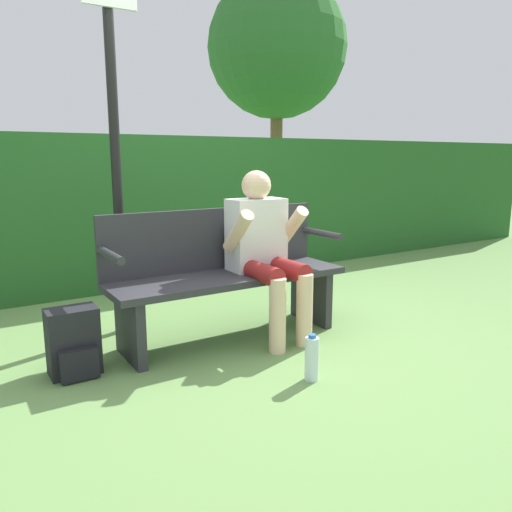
{
  "coord_description": "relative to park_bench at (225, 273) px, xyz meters",
  "views": [
    {
      "loc": [
        -1.62,
        -2.91,
        1.25
      ],
      "look_at": [
        0.15,
        -0.1,
        0.59
      ],
      "focal_mm": 35.0,
      "sensor_mm": 36.0,
      "label": 1
    }
  ],
  "objects": [
    {
      "name": "tree",
      "position": [
        3.38,
        4.31,
        2.58
      ],
      "size": [
        2.32,
        2.32,
        4.21
      ],
      "color": "brown",
      "rests_on": "ground"
    },
    {
      "name": "water_bottle",
      "position": [
        0.07,
        -0.89,
        -0.33
      ],
      "size": [
        0.08,
        0.08,
        0.27
      ],
      "color": "silver",
      "rests_on": "ground"
    },
    {
      "name": "backpack",
      "position": [
        -1.05,
        -0.09,
        -0.27
      ],
      "size": [
        0.28,
        0.25,
        0.4
      ],
      "color": "black",
      "rests_on": "ground"
    },
    {
      "name": "ground_plane",
      "position": [
        0.0,
        -0.07,
        -0.46
      ],
      "size": [
        40.0,
        40.0,
        0.0
      ],
      "primitive_type": "plane",
      "color": "#668E4C"
    },
    {
      "name": "signpost",
      "position": [
        -0.57,
        0.49,
        0.93
      ],
      "size": [
        0.36,
        0.09,
        2.48
      ],
      "color": "black",
      "rests_on": "ground"
    },
    {
      "name": "person_seated",
      "position": [
        0.25,
        -0.12,
        0.19
      ],
      "size": [
        0.53,
        0.59,
        1.16
      ],
      "color": "silver",
      "rests_on": "ground"
    },
    {
      "name": "hedge_back",
      "position": [
        0.0,
        1.72,
        0.27
      ],
      "size": [
        12.0,
        0.36,
        1.45
      ],
      "color": "#235623",
      "rests_on": "ground"
    },
    {
      "name": "park_bench",
      "position": [
        0.0,
        0.0,
        0.0
      ],
      "size": [
        1.66,
        0.48,
        0.89
      ],
      "color": "#2D2D33",
      "rests_on": "ground"
    }
  ]
}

